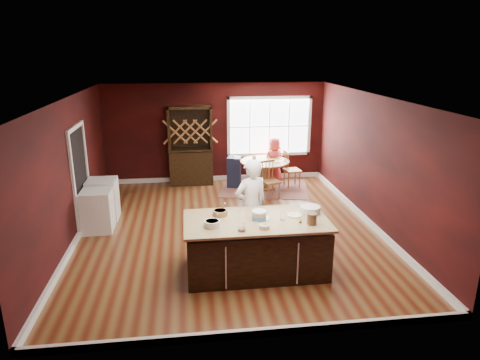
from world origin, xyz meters
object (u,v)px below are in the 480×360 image
object	(u,v)px
baker	(251,206)
chair_south	(271,180)
high_chair	(234,171)
hutch	(191,146)
seated_woman	(274,161)
toddler	(235,156)
washer	(97,211)
layer_cake	(259,215)
dryer	(103,199)
dining_table	(265,169)
chair_north	(271,163)
kitchen_island	(256,247)
chair_east	(292,169)

from	to	relation	value
baker	chair_south	world-z (taller)	baker
high_chair	hutch	bearing A→B (deg)	174.97
seated_woman	toddler	size ratio (longest dim) A/B	4.89
baker	seated_woman	world-z (taller)	baker
washer	layer_cake	bearing A→B (deg)	-33.96
layer_cake	dryer	bearing A→B (deg)	138.36
dining_table	washer	bearing A→B (deg)	-149.09
chair_south	chair_north	world-z (taller)	chair_north
chair_south	hutch	world-z (taller)	hutch
chair_south	seated_woman	world-z (taller)	seated_woman
toddler	washer	size ratio (longest dim) A/B	0.30
seated_woman	toddler	xyz separation A→B (m)	(-1.09, -0.08, 0.17)
chair_south	toddler	size ratio (longest dim) A/B	3.66
high_chair	dryer	world-z (taller)	dryer
kitchen_island	hutch	size ratio (longest dim) A/B	1.10
baker	chair_north	distance (m)	4.53
kitchen_island	toddler	distance (m)	4.71
chair_south	seated_woman	size ratio (longest dim) A/B	0.75
chair_south	seated_woman	xyz separation A→B (m)	(0.33, 1.25, 0.16)
toddler	high_chair	bearing A→B (deg)	-105.99
kitchen_island	chair_north	xyz separation A→B (m)	(1.26, 5.10, 0.04)
high_chair	hutch	size ratio (longest dim) A/B	0.40
chair_south	washer	world-z (taller)	chair_south
toddler	hutch	xyz separation A→B (m)	(-1.17, 0.28, 0.25)
hutch	chair_north	bearing A→B (deg)	3.24
seated_woman	layer_cake	bearing A→B (deg)	55.12
chair_north	dryer	size ratio (longest dim) A/B	1.08
chair_east	seated_woman	size ratio (longest dim) A/B	0.78
toddler	baker	bearing A→B (deg)	-92.36
chair_south	dryer	world-z (taller)	chair_south
dining_table	toddler	xyz separation A→B (m)	(-0.75, 0.35, 0.28)
dining_table	chair_east	bearing A→B (deg)	3.73
baker	chair_east	xyz separation A→B (m)	(1.68, 3.63, -0.37)
chair_south	dryer	size ratio (longest dim) A/B	1.07
chair_east	chair_north	world-z (taller)	chair_east
dining_table	chair_south	xyz separation A→B (m)	(0.01, -0.82, -0.06)
baker	layer_cake	xyz separation A→B (m)	(0.02, -0.73, 0.12)
hutch	dryer	bearing A→B (deg)	-130.23
washer	high_chair	bearing A→B (deg)	39.52
baker	toddler	distance (m)	3.94
chair_north	hutch	world-z (taller)	hutch
high_chair	washer	distance (m)	3.99
kitchen_island	chair_south	world-z (taller)	chair_south
chair_north	high_chair	distance (m)	1.23
baker	chair_north	xyz separation A→B (m)	(1.23, 4.34, -0.39)
dining_table	seated_woman	size ratio (longest dim) A/B	1.01
kitchen_island	dining_table	size ratio (longest dim) A/B	1.82
washer	dryer	xyz separation A→B (m)	(0.00, 0.64, 0.02)
washer	chair_north	bearing A→B (deg)	36.24
layer_cake	washer	bearing A→B (deg)	146.04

